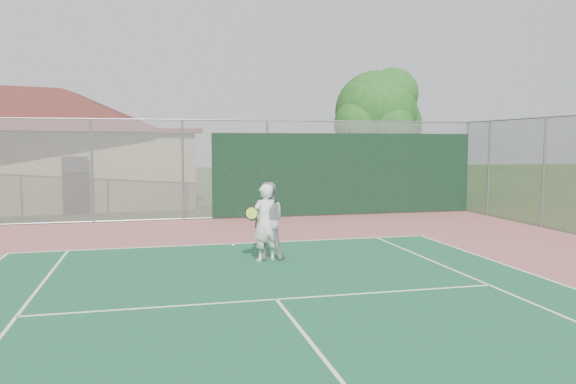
# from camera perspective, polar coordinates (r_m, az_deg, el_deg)

# --- Properties ---
(back_fence) EXTENTS (20.08, 0.11, 3.53)m
(back_fence) POSITION_cam_1_polar(r_m,az_deg,el_deg) (20.23, -1.79, 2.09)
(back_fence) COLOR gray
(back_fence) RESTS_ON ground
(side_fence_right) EXTENTS (0.08, 9.00, 3.50)m
(side_fence_right) POSITION_cam_1_polar(r_m,az_deg,el_deg) (19.48, 24.55, 1.77)
(side_fence_right) COLOR gray
(side_fence_right) RESTS_ON ground
(clubhouse) EXTENTS (14.51, 10.34, 5.94)m
(clubhouse) POSITION_cam_1_polar(r_m,az_deg,el_deg) (26.95, -24.19, 5.25)
(clubhouse) COLOR tan
(clubhouse) RESTS_ON ground
(tree) EXTENTS (4.29, 4.06, 5.98)m
(tree) POSITION_cam_1_polar(r_m,az_deg,el_deg) (25.39, 9.13, 7.73)
(tree) COLOR #362113
(tree) RESTS_ON ground
(player_white_front) EXTENTS (0.89, 0.67, 1.75)m
(player_white_front) POSITION_cam_1_polar(r_m,az_deg,el_deg) (12.72, -2.37, -3.20)
(player_white_front) COLOR white
(player_white_front) RESTS_ON ground
(player_grey_back) EXTENTS (0.98, 0.83, 1.78)m
(player_grey_back) POSITION_cam_1_polar(r_m,az_deg,el_deg) (12.94, -2.18, -3.01)
(player_grey_back) COLOR #9EA0A3
(player_grey_back) RESTS_ON ground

